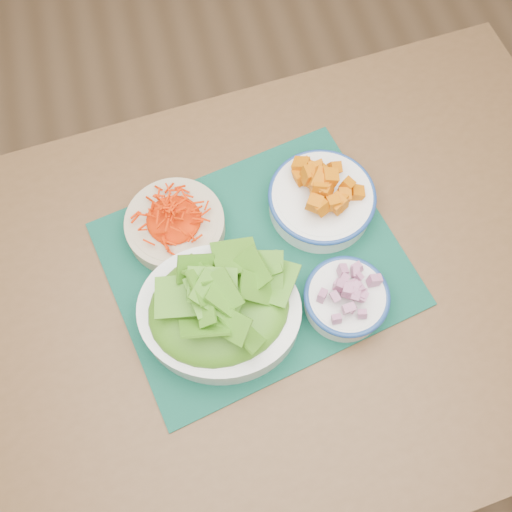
{
  "coord_description": "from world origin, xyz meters",
  "views": [
    {
      "loc": [
        -0.01,
        -0.46,
        1.67
      ],
      "look_at": [
        0.08,
        -0.09,
        0.78
      ],
      "focal_mm": 40.0,
      "sensor_mm": 36.0,
      "label": 1
    }
  ],
  "objects": [
    {
      "name": "carrot_bowl",
      "position": [
        -0.04,
        -0.0,
        0.78
      ],
      "size": [
        0.2,
        0.2,
        0.06
      ],
      "rotation": [
        0.0,
        0.0,
        0.19
      ],
      "color": "beige",
      "rests_on": "placemat"
    },
    {
      "name": "placemat",
      "position": [
        0.08,
        -0.09,
        0.75
      ],
      "size": [
        0.56,
        0.49,
        0.0
      ],
      "primitive_type": "cube",
      "rotation": [
        0.0,
        0.0,
        0.2
      ],
      "color": "#083529",
      "rests_on": "table"
    },
    {
      "name": "onion_bowl",
      "position": [
        0.21,
        -0.2,
        0.79
      ],
      "size": [
        0.16,
        0.16,
        0.07
      ],
      "rotation": [
        0.0,
        0.0,
        -0.2
      ],
      "color": "white",
      "rests_on": "placemat"
    },
    {
      "name": "table",
      "position": [
        0.1,
        -0.15,
        0.66
      ],
      "size": [
        1.33,
        0.94,
        0.75
      ],
      "rotation": [
        0.0,
        0.0,
        0.08
      ],
      "color": "brown",
      "rests_on": "ground"
    },
    {
      "name": "ground",
      "position": [
        0.0,
        0.0,
        0.0
      ],
      "size": [
        4.0,
        4.0,
        0.0
      ],
      "primitive_type": "plane",
      "color": "#926B47",
      "rests_on": "ground"
    },
    {
      "name": "squash_bowl",
      "position": [
        0.22,
        -0.02,
        0.8
      ],
      "size": [
        0.23,
        0.23,
        0.1
      ],
      "rotation": [
        0.0,
        0.0,
        0.33
      ],
      "color": "white",
      "rests_on": "placemat"
    },
    {
      "name": "lettuce_bowl",
      "position": [
        -0.0,
        -0.18,
        0.81
      ],
      "size": [
        0.31,
        0.29,
        0.12
      ],
      "rotation": [
        0.0,
        0.0,
        -0.28
      ],
      "color": "white",
      "rests_on": "placemat"
    }
  ]
}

